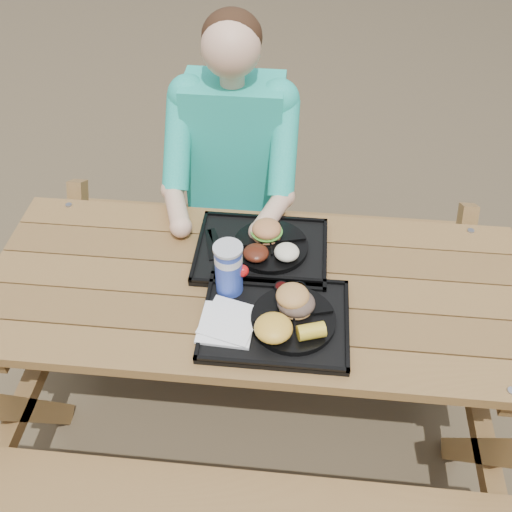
{
  "coord_description": "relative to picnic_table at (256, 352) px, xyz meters",
  "views": [
    {
      "loc": [
        0.12,
        -1.27,
        2.13
      ],
      "look_at": [
        0.0,
        0.0,
        0.88
      ],
      "focal_mm": 40.0,
      "sensor_mm": 36.0,
      "label": 1
    }
  ],
  "objects": [
    {
      "name": "plate_near",
      "position": [
        0.13,
        -0.16,
        0.41
      ],
      "size": [
        0.26,
        0.26,
        0.02
      ],
      "primitive_type": "cylinder",
      "color": "black",
      "rests_on": "tray_near"
    },
    {
      "name": "corn_cob",
      "position": [
        0.18,
        -0.23,
        0.44
      ],
      "size": [
        0.1,
        0.1,
        0.05
      ],
      "primitive_type": null,
      "rotation": [
        0.0,
        0.0,
        0.32
      ],
      "color": "yellow",
      "rests_on": "plate_near"
    },
    {
      "name": "potato_salad",
      "position": [
        0.09,
        0.1,
        0.44
      ],
      "size": [
        0.08,
        0.08,
        0.05
      ],
      "primitive_type": "ellipsoid",
      "color": "white",
      "rests_on": "plate_far"
    },
    {
      "name": "tray_near",
      "position": [
        0.08,
        -0.16,
        0.39
      ],
      "size": [
        0.45,
        0.35,
        0.02
      ],
      "primitive_type": "cube",
      "color": "black",
      "rests_on": "picnic_table"
    },
    {
      "name": "soda_cup",
      "position": [
        -0.08,
        -0.05,
        0.48
      ],
      "size": [
        0.09,
        0.09,
        0.18
      ],
      "primitive_type": "cylinder",
      "color": "#1633AB",
      "rests_on": "tray_near"
    },
    {
      "name": "tray_far",
      "position": [
        0.0,
        0.14,
        0.39
      ],
      "size": [
        0.45,
        0.35,
        0.02
      ],
      "primitive_type": "cube",
      "color": "black",
      "rests_on": "picnic_table"
    },
    {
      "name": "napkin_stack",
      "position": [
        -0.07,
        -0.2,
        0.4
      ],
      "size": [
        0.17,
        0.17,
        0.02
      ],
      "primitive_type": "cube",
      "rotation": [
        0.0,
        0.0,
        -0.05
      ],
      "color": "white",
      "rests_on": "tray_near"
    },
    {
      "name": "burger",
      "position": [
        0.02,
        0.19,
        0.46
      ],
      "size": [
        0.1,
        0.1,
        0.09
      ],
      "primitive_type": null,
      "color": "#C67B46",
      "rests_on": "plate_far"
    },
    {
      "name": "cutlery_far",
      "position": [
        -0.15,
        0.16,
        0.4
      ],
      "size": [
        0.09,
        0.15,
        0.01
      ],
      "primitive_type": "cube",
      "rotation": [
        0.0,
        0.0,
        0.43
      ],
      "color": "black",
      "rests_on": "tray_far"
    },
    {
      "name": "picnic_table",
      "position": [
        0.0,
        0.0,
        0.0
      ],
      "size": [
        1.8,
        1.49,
        0.75
      ],
      "primitive_type": null,
      "color": "#999999",
      "rests_on": "ground"
    },
    {
      "name": "sandwich",
      "position": [
        0.14,
        -0.12,
        0.47
      ],
      "size": [
        0.11,
        0.11,
        0.11
      ],
      "primitive_type": null,
      "color": "#CB8C47",
      "rests_on": "plate_near"
    },
    {
      "name": "mac_cheese",
      "position": [
        0.07,
        -0.23,
        0.44
      ],
      "size": [
        0.11,
        0.11,
        0.06
      ],
      "primitive_type": "ellipsoid",
      "color": "yellow",
      "rests_on": "plate_near"
    },
    {
      "name": "condiment_bbq",
      "position": [
        0.09,
        -0.04,
        0.41
      ],
      "size": [
        0.05,
        0.05,
        0.03
      ],
      "primitive_type": "cylinder",
      "color": "black",
      "rests_on": "tray_near"
    },
    {
      "name": "condiment_mustard",
      "position": [
        0.14,
        -0.04,
        0.41
      ],
      "size": [
        0.05,
        0.05,
        0.03
      ],
      "primitive_type": "cylinder",
      "color": "orange",
      "rests_on": "tray_near"
    },
    {
      "name": "baked_beans",
      "position": [
        -0.01,
        0.09,
        0.43
      ],
      "size": [
        0.09,
        0.09,
        0.04
      ],
      "primitive_type": "ellipsoid",
      "color": "#531E10",
      "rests_on": "plate_far"
    },
    {
      "name": "diner",
      "position": [
        -0.15,
        0.63,
        0.27
      ],
      "size": [
        0.48,
        0.84,
        1.28
      ],
      "primitive_type": null,
      "color": "#18AB9B",
      "rests_on": "ground"
    },
    {
      "name": "plate_far",
      "position": [
        0.03,
        0.15,
        0.41
      ],
      "size": [
        0.26,
        0.26,
        0.02
      ],
      "primitive_type": "cylinder",
      "color": "black",
      "rests_on": "tray_far"
    },
    {
      "name": "ground",
      "position": [
        0.0,
        0.0,
        -0.38
      ],
      "size": [
        60.0,
        60.0,
        0.0
      ],
      "primitive_type": "plane",
      "color": "#999999",
      "rests_on": "ground"
    }
  ]
}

